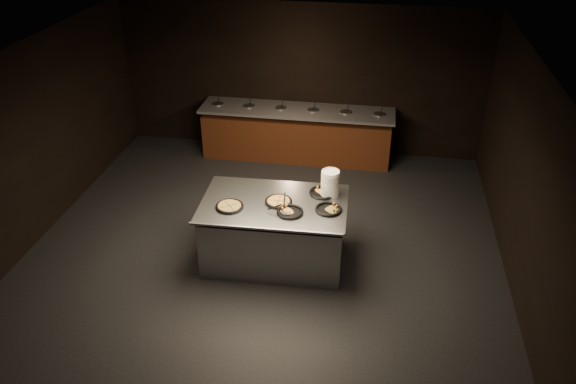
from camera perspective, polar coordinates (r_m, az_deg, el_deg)
name	(u,v)px	position (r m, az deg, el deg)	size (l,w,h in m)	color
room	(256,179)	(7.39, -3.30, 1.32)	(7.02, 8.02, 2.92)	black
salad_bar	(297,137)	(10.97, 0.87, 5.64)	(3.70, 0.83, 1.18)	#5A2315
serving_counter	(275,233)	(8.06, -1.38, -4.16)	(2.07, 1.36, 0.98)	#A9ACB0
plate_stack	(330,183)	(7.89, 4.30, 0.90)	(0.26, 0.26, 0.37)	white
pan_veggie_whole	(229,206)	(7.70, -5.97, -1.44)	(0.38, 0.38, 0.04)	black
pan_cheese_whole	(279,201)	(7.77, -0.96, -0.95)	(0.38, 0.38, 0.04)	black
pan_cheese_slices_a	(323,192)	(7.99, 3.56, -0.05)	(0.39, 0.39, 0.04)	black
pan_cheese_slices_b	(290,212)	(7.54, 0.21, -2.02)	(0.37, 0.37, 0.04)	black
pan_veggie_slices	(329,209)	(7.62, 4.14, -1.74)	(0.37, 0.37, 0.04)	black
server_left	(284,199)	(7.71, -0.36, -0.75)	(0.11, 0.32, 0.15)	#A9ACB0
server_right	(278,209)	(7.50, -1.01, -1.72)	(0.31, 0.09, 0.15)	#A9ACB0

